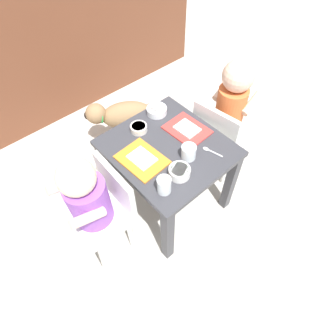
{
  "coord_description": "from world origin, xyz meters",
  "views": [
    {
      "loc": [
        -0.58,
        -0.64,
        1.41
      ],
      "look_at": [
        0.0,
        0.0,
        0.3
      ],
      "focal_mm": 30.05,
      "sensor_mm": 36.0,
      "label": 1
    }
  ],
  "objects": [
    {
      "name": "kitchen_cabinet_back",
      "position": [
        0.0,
        1.2,
        0.43
      ],
      "size": [
        2.27,
        0.33,
        0.85
      ],
      "primitive_type": "cube",
      "color": "brown",
      "rests_on": "ground"
    },
    {
      "name": "spoon_by_left_tray",
      "position": [
        0.12,
        -0.15,
        0.46
      ],
      "size": [
        0.04,
        0.1,
        0.01
      ],
      "color": "silver",
      "rests_on": "dining_table"
    },
    {
      "name": "food_tray_left",
      "position": [
        -0.14,
        0.02,
        0.46
      ],
      "size": [
        0.17,
        0.22,
        0.02
      ],
      "color": "orange",
      "rests_on": "dining_table"
    },
    {
      "name": "water_cup_left",
      "position": [
        0.02,
        -0.11,
        0.49
      ],
      "size": [
        0.07,
        0.07,
        0.07
      ],
      "color": "white",
      "rests_on": "dining_table"
    },
    {
      "name": "food_tray_right",
      "position": [
        0.14,
        0.02,
        0.46
      ],
      "size": [
        0.17,
        0.21,
        0.02
      ],
      "color": "red",
      "rests_on": "dining_table"
    },
    {
      "name": "seated_child_right",
      "position": [
        0.41,
        -0.02,
        0.45
      ],
      "size": [
        0.31,
        0.31,
        0.72
      ],
      "color": "silver",
      "rests_on": "ground"
    },
    {
      "name": "water_cup_right",
      "position": [
        -0.17,
        -0.17,
        0.49
      ],
      "size": [
        0.06,
        0.06,
        0.07
      ],
      "color": "white",
      "rests_on": "dining_table"
    },
    {
      "name": "cereal_bowl_right_side",
      "position": [
        -0.07,
        -0.15,
        0.48
      ],
      "size": [
        0.09,
        0.09,
        0.04
      ],
      "color": "white",
      "rests_on": "dining_table"
    },
    {
      "name": "dog",
      "position": [
        0.1,
        0.55,
        0.22
      ],
      "size": [
        0.4,
        0.3,
        0.32
      ],
      "color": "olive",
      "rests_on": "ground"
    },
    {
      "name": "cereal_bowl_left_side",
      "position": [
        0.11,
        0.21,
        0.48
      ],
      "size": [
        0.1,
        0.1,
        0.03
      ],
      "color": "white",
      "rests_on": "dining_table"
    },
    {
      "name": "ground_plane",
      "position": [
        0.0,
        0.0,
        0.0
      ],
      "size": [
        7.0,
        7.0,
        0.0
      ],
      "primitive_type": "plane",
      "color": "#B2ADA3"
    },
    {
      "name": "dining_table",
      "position": [
        0.0,
        0.0,
        0.37
      ],
      "size": [
        0.5,
        0.54,
        0.46
      ],
      "color": "#333338",
      "rests_on": "ground"
    },
    {
      "name": "veggie_bowl_far",
      "position": [
        -0.03,
        0.17,
        0.47
      ],
      "size": [
        0.08,
        0.08,
        0.03
      ],
      "color": "silver",
      "rests_on": "dining_table"
    },
    {
      "name": "seated_child_left",
      "position": [
        -0.41,
        0.02,
        0.42
      ],
      "size": [
        0.29,
        0.29,
        0.67
      ],
      "color": "silver",
      "rests_on": "ground"
    }
  ]
}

